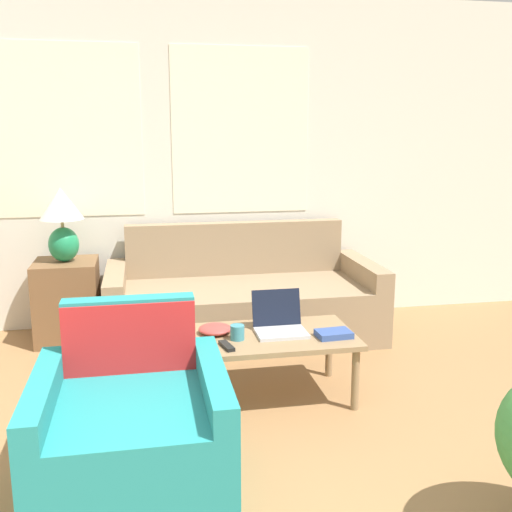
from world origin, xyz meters
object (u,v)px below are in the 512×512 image
at_px(couch, 242,303).
at_px(table_lamp, 62,218).
at_px(snack_bowl, 215,329).
at_px(book_red, 334,334).
at_px(coffee_table, 272,341).
at_px(armchair, 133,436).
at_px(laptop, 279,323).
at_px(cup_navy, 237,332).
at_px(tv_remote, 227,346).

xyz_separation_m(couch, table_lamp, (-1.31, 0.13, 0.68)).
height_order(couch, table_lamp, table_lamp).
height_order(couch, snack_bowl, couch).
relative_size(couch, book_red, 9.88).
distance_m(coffee_table, snack_bowl, 0.34).
bearing_deg(armchair, coffee_table, 45.85).
xyz_separation_m(armchair, book_red, (1.14, 0.71, 0.14)).
height_order(table_lamp, snack_bowl, table_lamp).
distance_m(laptop, cup_navy, 0.28).
bearing_deg(table_lamp, laptop, -42.49).
xyz_separation_m(couch, cup_navy, (-0.23, -1.18, 0.18)).
relative_size(laptop, book_red, 1.43).
distance_m(couch, armchair, 2.12).
relative_size(laptop, cup_navy, 3.46).
distance_m(armchair, tv_remote, 0.84).
height_order(armchair, cup_navy, armchair).
distance_m(coffee_table, tv_remote, 0.34).
relative_size(table_lamp, tv_remote, 3.48).
bearing_deg(snack_bowl, tv_remote, -82.49).
height_order(book_red, tv_remote, book_red).
bearing_deg(laptop, tv_remote, -149.48).
relative_size(armchair, tv_remote, 5.17).
xyz_separation_m(snack_bowl, tv_remote, (0.03, -0.25, -0.02)).
height_order(cup_navy, tv_remote, cup_navy).
relative_size(couch, table_lamp, 3.74).
xyz_separation_m(table_lamp, laptop, (1.34, -1.23, -0.48)).
xyz_separation_m(laptop, book_red, (0.29, -0.15, -0.04)).
height_order(couch, coffee_table, couch).
relative_size(armchair, snack_bowl, 4.12).
bearing_deg(book_red, cup_navy, 173.63).
xyz_separation_m(table_lamp, tv_remote, (1.00, -1.43, -0.53)).
distance_m(armchair, table_lamp, 2.24).
distance_m(cup_navy, tv_remote, 0.14).
height_order(cup_navy, book_red, cup_navy).
bearing_deg(snack_bowl, book_red, -16.11).
bearing_deg(table_lamp, snack_bowl, -50.77).
bearing_deg(armchair, tv_remote, 52.31).
bearing_deg(couch, snack_bowl, -107.87).
bearing_deg(armchair, book_red, 31.99).
bearing_deg(coffee_table, tv_remote, -150.43).
relative_size(couch, laptop, 6.92).
bearing_deg(couch, laptop, -88.15).
relative_size(cup_navy, snack_bowl, 0.43).
relative_size(table_lamp, snack_bowl, 2.78).
relative_size(coffee_table, book_red, 4.69).
xyz_separation_m(couch, laptop, (0.04, -1.10, 0.19)).
bearing_deg(couch, table_lamp, 174.22).
bearing_deg(tv_remote, armchair, -127.69).
xyz_separation_m(coffee_table, snack_bowl, (-0.32, 0.08, 0.07)).
bearing_deg(couch, tv_remote, -103.30).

